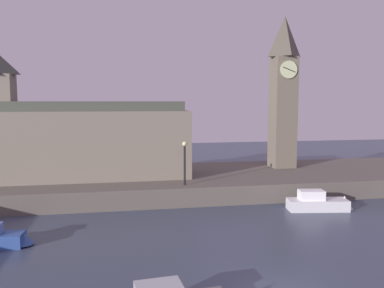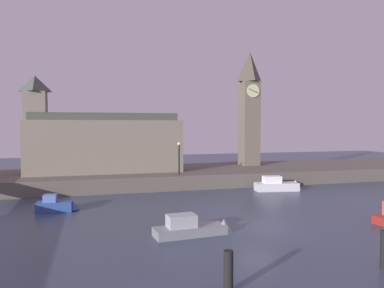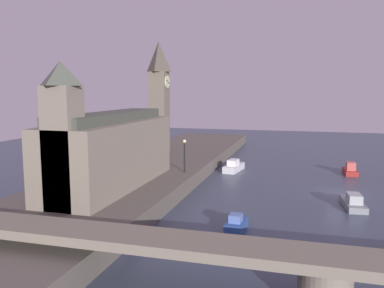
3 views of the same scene
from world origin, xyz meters
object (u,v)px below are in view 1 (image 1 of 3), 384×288
clock_tower (283,90)px  parliament_hall (84,139)px  streetlamp (185,157)px  boat_ferry_white (323,203)px  boat_tour_blue (3,238)px

clock_tower → parliament_hall: 19.34m
streetlamp → boat_ferry_white: streetlamp is taller
boat_ferry_white → parliament_hall: bearing=155.6°
parliament_hall → boat_ferry_white: (17.58, -7.98, -4.24)m
clock_tower → boat_ferry_white: (-1.13, -10.21, -8.54)m
parliament_hall → streetlamp: parliament_hall is taller
parliament_hall → boat_ferry_white: parliament_hall is taller
streetlamp → boat_tour_blue: bearing=-147.3°
clock_tower → boat_ferry_white: clock_tower is taller
boat_tour_blue → boat_ferry_white: 21.28m
clock_tower → boat_tour_blue: clock_tower is taller
streetlamp → boat_tour_blue: streetlamp is taller
boat_ferry_white → streetlamp: bearing=160.0°
parliament_hall → boat_tour_blue: (-3.38, -11.67, -4.30)m
parliament_hall → streetlamp: (7.88, -4.44, -1.12)m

